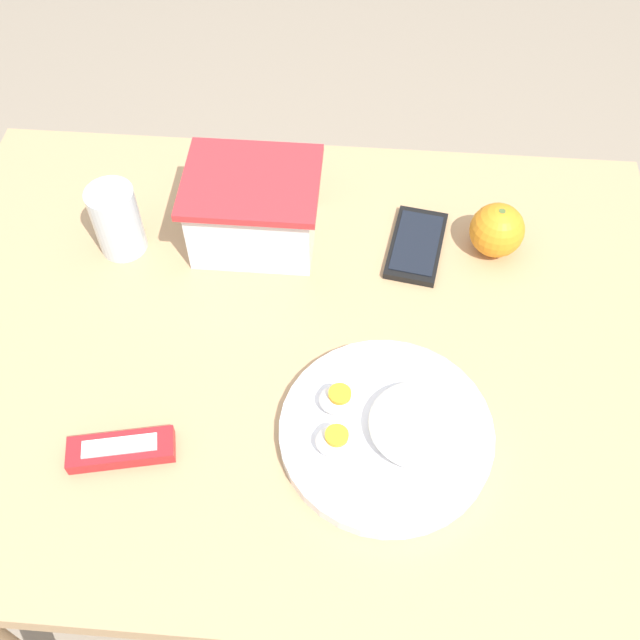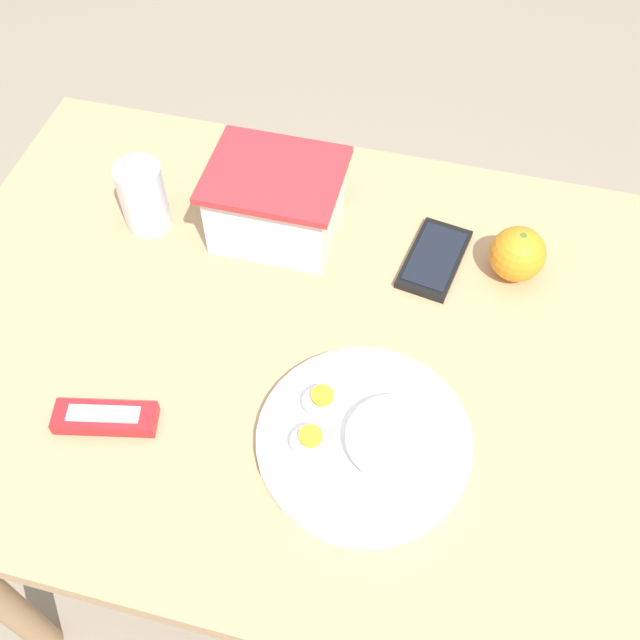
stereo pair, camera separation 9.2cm
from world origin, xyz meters
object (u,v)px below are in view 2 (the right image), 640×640
orange_fruit (517,254)px  food_container (276,206)px  cell_phone (434,259)px  rice_plate (370,439)px  drinking_glass (143,197)px  candy_bar (105,418)px

orange_fruit → food_container: bearing=-179.3°
cell_phone → rice_plate: bearing=-95.4°
food_container → drinking_glass: food_container is taller
orange_fruit → cell_phone: 0.11m
rice_plate → candy_bar: size_ratio=1.97×
food_container → rice_plate: 0.35m
drinking_glass → orange_fruit: bearing=4.0°
food_container → cell_phone: (0.22, -0.00, -0.04)m
orange_fruit → cell_phone: bearing=-176.2°
candy_bar → drinking_glass: bearing=102.9°
rice_plate → cell_phone: 0.29m
orange_fruit → drinking_glass: 0.51m
rice_plate → drinking_glass: (-0.37, 0.26, 0.03)m
orange_fruit → rice_plate: size_ratio=0.30×
food_container → rice_plate: size_ratio=0.72×
rice_plate → candy_bar: 0.31m
food_container → rice_plate: food_container is taller
cell_phone → drinking_glass: bearing=-175.9°
rice_plate → cell_phone: (0.03, 0.29, -0.01)m
orange_fruit → rice_plate: orange_fruit is taller
cell_phone → candy_bar: bearing=-134.4°
drinking_glass → food_container: bearing=9.9°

